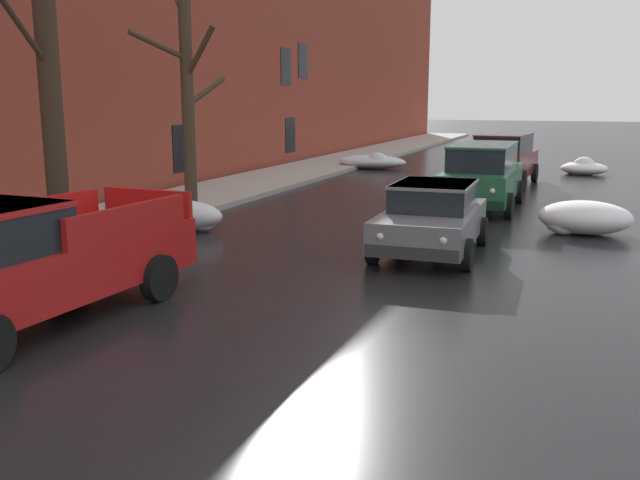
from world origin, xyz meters
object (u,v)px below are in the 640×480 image
(bare_tree_second_along_sidewalk, at_px, (48,58))
(sedan_grey_parked_kerbside_close, at_px, (432,217))
(suv_maroon_parked_far_down_block, at_px, (503,157))
(bare_tree_mid_block, at_px, (188,84))
(suv_green_parked_kerbside_mid, at_px, (482,174))
(pickup_truck_red_approaching_near_lane, at_px, (22,263))

(bare_tree_second_along_sidewalk, height_order, sedan_grey_parked_kerbside_close, bare_tree_second_along_sidewalk)
(suv_maroon_parked_far_down_block, bearing_deg, bare_tree_mid_block, -122.06)
(suv_maroon_parked_far_down_block, bearing_deg, suv_green_parked_kerbside_mid, -88.97)
(bare_tree_second_along_sidewalk, relative_size, pickup_truck_red_approaching_near_lane, 1.31)
(bare_tree_second_along_sidewalk, relative_size, sedan_grey_parked_kerbside_close, 1.80)
(bare_tree_second_along_sidewalk, xyz_separation_m, bare_tree_mid_block, (-0.03, 4.81, -0.38))
(sedan_grey_parked_kerbside_close, bearing_deg, bare_tree_second_along_sidewalk, -154.77)
(bare_tree_second_along_sidewalk, bearing_deg, suv_maroon_parked_far_down_block, 66.85)
(bare_tree_mid_block, xyz_separation_m, suv_green_parked_kerbside_mid, (6.67, 4.53, -2.43))
(bare_tree_second_along_sidewalk, bearing_deg, bare_tree_mid_block, 90.33)
(pickup_truck_red_approaching_near_lane, bearing_deg, bare_tree_mid_block, 106.05)
(suv_green_parked_kerbside_mid, xyz_separation_m, suv_maroon_parked_far_down_block, (-0.11, 5.95, -0.00))
(suv_maroon_parked_far_down_block, bearing_deg, pickup_truck_red_approaching_near_lane, -102.70)
(pickup_truck_red_approaching_near_lane, relative_size, suv_green_parked_kerbside_mid, 1.13)
(bare_tree_second_along_sidewalk, height_order, bare_tree_mid_block, bare_tree_second_along_sidewalk)
(bare_tree_second_along_sidewalk, relative_size, bare_tree_mid_block, 1.08)
(bare_tree_second_along_sidewalk, xyz_separation_m, pickup_truck_red_approaching_near_lane, (2.33, -3.39, -2.91))
(pickup_truck_red_approaching_near_lane, height_order, suv_green_parked_kerbside_mid, suv_green_parked_kerbside_mid)
(suv_maroon_parked_far_down_block, bearing_deg, sedan_grey_parked_kerbside_close, -89.88)
(pickup_truck_red_approaching_near_lane, distance_m, sedan_grey_parked_kerbside_close, 7.74)
(suv_green_parked_kerbside_mid, bearing_deg, sedan_grey_parked_kerbside_close, -90.75)
(bare_tree_second_along_sidewalk, height_order, suv_maroon_parked_far_down_block, bare_tree_second_along_sidewalk)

